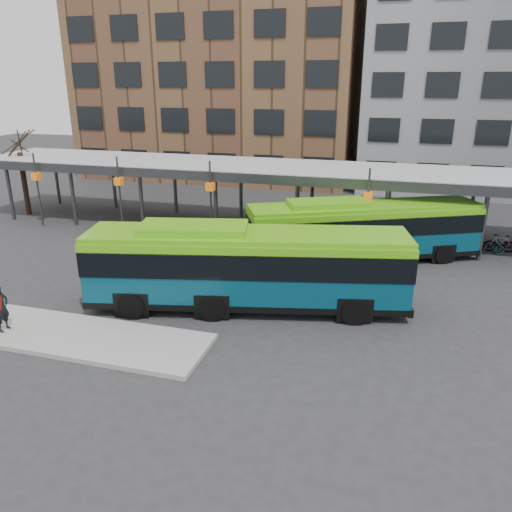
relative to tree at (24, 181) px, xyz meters
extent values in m
plane|color=#28282B|center=(18.00, -12.00, -2.43)|extent=(120.00, 120.00, 0.00)
cube|color=gray|center=(12.50, -15.00, -2.34)|extent=(14.00, 3.00, 0.18)
cube|color=#999B9E|center=(18.00, 1.00, 1.57)|extent=(40.00, 6.00, 0.35)
cube|color=#383A3D|center=(18.00, -2.00, 1.42)|extent=(40.00, 0.15, 0.55)
cylinder|color=#383A3D|center=(0.00, -1.50, -0.53)|extent=(0.24, 0.24, 3.80)
cylinder|color=#383A3D|center=(0.00, 3.50, -0.53)|extent=(0.24, 0.24, 3.80)
cylinder|color=#383A3D|center=(5.00, -1.50, -0.53)|extent=(0.24, 0.24, 3.80)
cylinder|color=#383A3D|center=(5.00, 3.50, -0.53)|extent=(0.24, 0.24, 3.80)
cylinder|color=#383A3D|center=(10.00, -1.50, -0.53)|extent=(0.24, 0.24, 3.80)
cylinder|color=#383A3D|center=(10.00, 3.50, -0.53)|extent=(0.24, 0.24, 3.80)
cylinder|color=#383A3D|center=(15.00, -1.50, -0.53)|extent=(0.24, 0.24, 3.80)
cylinder|color=#383A3D|center=(15.00, 3.50, -0.53)|extent=(0.24, 0.24, 3.80)
cylinder|color=#383A3D|center=(20.00, -1.50, -0.53)|extent=(0.24, 0.24, 3.80)
cylinder|color=#383A3D|center=(20.00, 3.50, -0.53)|extent=(0.24, 0.24, 3.80)
cylinder|color=#383A3D|center=(25.00, -1.50, -0.53)|extent=(0.24, 0.24, 3.80)
cylinder|color=#383A3D|center=(25.00, 3.50, -0.53)|extent=(0.24, 0.24, 3.80)
cylinder|color=#383A3D|center=(30.00, -1.50, -0.53)|extent=(0.24, 0.24, 3.80)
cylinder|color=#383A3D|center=(30.00, 3.50, -0.53)|extent=(0.24, 0.24, 3.80)
cylinder|color=#383A3D|center=(3.00, -2.30, -0.03)|extent=(0.12, 0.12, 4.80)
cube|color=#D55E0C|center=(3.00, -2.30, 0.87)|extent=(0.45, 0.45, 0.45)
cylinder|color=#383A3D|center=(9.00, -2.30, -0.03)|extent=(0.12, 0.12, 4.80)
cube|color=#D55E0C|center=(9.00, -2.30, 0.87)|extent=(0.45, 0.45, 0.45)
cylinder|color=#383A3D|center=(15.00, -2.30, -0.03)|extent=(0.12, 0.12, 4.80)
cube|color=#D55E0C|center=(15.00, -2.30, 0.87)|extent=(0.45, 0.45, 0.45)
cylinder|color=#383A3D|center=(24.00, -2.30, -0.03)|extent=(0.12, 0.12, 4.80)
cube|color=#D55E0C|center=(24.00, -2.30, 0.87)|extent=(0.45, 0.45, 0.45)
cylinder|color=black|center=(0.00, 0.00, -0.23)|extent=(0.36, 0.36, 4.40)
cylinder|color=black|center=(0.10, 0.00, 2.37)|extent=(0.08, 1.63, 1.59)
cylinder|color=black|center=(0.00, 0.10, 2.37)|extent=(1.63, 0.13, 1.59)
cylinder|color=black|center=(-0.10, -0.01, 2.37)|extent=(0.15, 1.63, 1.59)
cylinder|color=black|center=(0.00, -0.10, 2.37)|extent=(1.63, 0.10, 1.59)
cube|color=brown|center=(8.00, 20.00, 8.57)|extent=(26.00, 14.00, 22.00)
cube|color=#073C51|center=(19.76, -10.58, -0.69)|extent=(13.39, 5.58, 2.73)
cube|color=black|center=(19.76, -10.58, -0.14)|extent=(13.46, 5.66, 1.04)
cube|color=#58AF12|center=(19.76, -10.58, 0.79)|extent=(13.37, 5.47, 0.22)
cube|color=#58AF12|center=(17.63, -11.07, 1.01)|extent=(4.70, 2.89, 0.38)
cube|color=black|center=(19.76, -10.58, -1.92)|extent=(13.47, 5.66, 0.26)
cylinder|color=black|center=(24.32, -10.91, -1.89)|extent=(1.14, 0.56, 1.09)
cylinder|color=black|center=(23.72, -8.31, -1.89)|extent=(1.14, 0.56, 1.09)
cylinder|color=black|center=(18.78, -12.18, -1.89)|extent=(1.14, 0.56, 1.09)
cylinder|color=black|center=(18.18, -9.58, -1.89)|extent=(1.14, 0.56, 1.09)
cylinder|color=black|center=(15.58, -12.90, -1.89)|extent=(1.14, 0.56, 1.09)
cylinder|color=black|center=(14.99, -10.31, -1.89)|extent=(1.14, 0.56, 1.09)
cube|color=#073C51|center=(23.95, -3.24, -0.82)|extent=(12.00, 7.57, 2.52)
cube|color=black|center=(23.95, -3.24, -0.31)|extent=(12.07, 7.65, 0.96)
cube|color=#58AF12|center=(23.95, -3.24, 0.55)|extent=(11.96, 7.48, 0.20)
cube|color=#58AF12|center=(22.14, -4.12, 0.75)|extent=(4.43, 3.40, 0.35)
cube|color=black|center=(23.95, -3.24, -1.96)|extent=(12.08, 7.65, 0.24)
cylinder|color=black|center=(28.12, -2.58, -1.93)|extent=(1.04, 0.71, 1.01)
cylinder|color=black|center=(27.05, -0.36, -1.93)|extent=(1.04, 0.71, 1.01)
cylinder|color=black|center=(23.40, -4.88, -1.93)|extent=(1.04, 0.71, 1.01)
cylinder|color=black|center=(22.32, -2.66, -1.93)|extent=(1.04, 0.71, 1.01)
cylinder|color=black|center=(20.68, -6.20, -1.93)|extent=(1.04, 0.71, 1.01)
cylinder|color=black|center=(19.60, -3.98, -1.93)|extent=(1.04, 0.71, 1.01)
imported|color=black|center=(11.61, -15.45, -1.34)|extent=(0.45, 0.67, 1.83)
imported|color=slate|center=(28.94, -0.12, -1.97)|extent=(1.81, 0.82, 0.92)
imported|color=slate|center=(29.53, -0.34, -1.92)|extent=(1.76, 0.65, 1.04)
imported|color=slate|center=(30.60, -0.34, -1.96)|extent=(1.82, 0.73, 0.94)
imported|color=slate|center=(31.28, 0.24, -1.92)|extent=(1.74, 0.61, 1.02)
imported|color=slate|center=(31.77, 0.00, -1.95)|extent=(1.95, 1.05, 0.97)
camera|label=1|loc=(25.50, -29.09, 6.74)|focal=35.00mm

